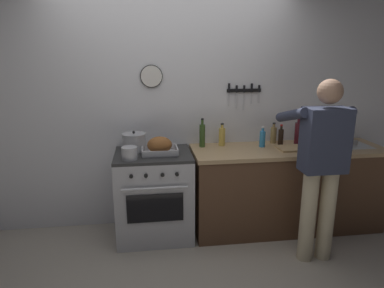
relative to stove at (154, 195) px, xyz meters
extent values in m
cube|color=silver|center=(0.22, 0.36, 0.85)|extent=(6.00, 0.10, 2.60)
cube|color=black|center=(1.00, 0.30, 1.02)|extent=(0.37, 0.02, 0.04)
cube|color=silver|center=(0.83, 0.29, 0.93)|extent=(0.01, 0.00, 0.15)
cube|color=black|center=(0.83, 0.29, 1.05)|extent=(0.02, 0.02, 0.10)
cube|color=silver|center=(0.91, 0.29, 0.92)|extent=(0.02, 0.00, 0.17)
cube|color=black|center=(0.91, 0.29, 1.04)|extent=(0.02, 0.02, 0.08)
cube|color=silver|center=(1.00, 0.29, 0.91)|extent=(0.01, 0.00, 0.19)
cube|color=black|center=(1.00, 0.29, 1.04)|extent=(0.02, 0.02, 0.08)
cube|color=silver|center=(1.08, 0.29, 0.94)|extent=(0.01, 0.00, 0.12)
cube|color=black|center=(1.08, 0.29, 1.05)|extent=(0.02, 0.02, 0.09)
cube|color=silver|center=(1.16, 0.29, 0.95)|extent=(0.02, 0.00, 0.12)
cube|color=black|center=(1.16, 0.29, 1.04)|extent=(0.02, 0.02, 0.08)
cylinder|color=white|center=(0.01, 0.29, 1.18)|extent=(0.22, 0.02, 0.22)
torus|color=black|center=(0.01, 0.29, 1.18)|extent=(0.23, 0.02, 0.23)
cube|color=brown|center=(1.42, 0.00, -0.02)|extent=(2.00, 0.62, 0.86)
cube|color=tan|center=(1.42, 0.00, 0.43)|extent=(2.03, 0.65, 0.04)
cube|color=#B2B5B7|center=(2.10, 0.02, 0.39)|extent=(0.44, 0.36, 0.11)
cube|color=#BCBCC1|center=(0.00, 0.00, -0.02)|extent=(0.76, 0.62, 0.87)
cube|color=black|center=(0.00, -0.31, 0.00)|extent=(0.53, 0.01, 0.28)
cube|color=#2D2D2D|center=(0.00, 0.00, 0.43)|extent=(0.76, 0.62, 0.03)
cylinder|color=black|center=(-0.21, -0.32, 0.33)|extent=(0.04, 0.02, 0.04)
cylinder|color=black|center=(-0.08, -0.32, 0.33)|extent=(0.04, 0.02, 0.04)
cylinder|color=black|center=(0.08, -0.32, 0.33)|extent=(0.04, 0.02, 0.04)
cylinder|color=black|center=(0.21, -0.32, 0.33)|extent=(0.04, 0.02, 0.04)
cylinder|color=silver|center=(0.00, -0.34, 0.21)|extent=(0.61, 0.02, 0.02)
cylinder|color=#C6B793|center=(1.37, -0.63, -0.02)|extent=(0.14, 0.14, 0.86)
cylinder|color=#C6B793|center=(1.55, -0.63, -0.02)|extent=(0.14, 0.14, 0.86)
cube|color=#2D3347|center=(1.46, -0.63, 0.69)|extent=(0.38, 0.22, 0.56)
sphere|color=#9E755B|center=(1.46, -0.63, 1.10)|extent=(0.21, 0.21, 0.21)
cylinder|color=#2D3347|center=(1.25, -0.39, 0.87)|extent=(0.09, 0.55, 0.22)
cylinder|color=#2D3347|center=(1.67, -0.39, 0.87)|extent=(0.09, 0.55, 0.22)
cube|color=#B7B7BC|center=(0.07, -0.05, 0.46)|extent=(0.34, 0.25, 0.01)
cube|color=#B7B7BC|center=(0.07, -0.17, 0.49)|extent=(0.34, 0.01, 0.05)
cube|color=#B7B7BC|center=(0.07, 0.08, 0.49)|extent=(0.34, 0.01, 0.05)
cube|color=#B7B7BC|center=(-0.10, -0.05, 0.49)|extent=(0.01, 0.25, 0.05)
cube|color=#B7B7BC|center=(0.24, -0.05, 0.49)|extent=(0.01, 0.25, 0.05)
ellipsoid|color=#935628|center=(0.07, -0.05, 0.54)|extent=(0.24, 0.17, 0.16)
cylinder|color=#B7B7BC|center=(-0.18, 0.12, 0.53)|extent=(0.23, 0.23, 0.17)
cylinder|color=#B2B2B7|center=(-0.18, 0.12, 0.62)|extent=(0.24, 0.24, 0.01)
sphere|color=black|center=(-0.18, 0.12, 0.64)|extent=(0.03, 0.03, 0.03)
cylinder|color=#B7B7BC|center=(-0.22, -0.18, 0.51)|extent=(0.15, 0.15, 0.12)
cube|color=tan|center=(1.47, -0.05, 0.46)|extent=(0.36, 0.24, 0.02)
cylinder|color=#47141E|center=(1.58, 0.15, 0.57)|extent=(0.07, 0.07, 0.23)
cylinder|color=#47141E|center=(1.58, 0.15, 0.71)|extent=(0.03, 0.03, 0.05)
cylinder|color=maroon|center=(1.58, 0.15, 0.74)|extent=(0.04, 0.04, 0.01)
cylinder|color=#997F4C|center=(1.33, 0.22, 0.54)|extent=(0.06, 0.06, 0.18)
cylinder|color=#997F4C|center=(1.33, 0.22, 0.64)|extent=(0.03, 0.03, 0.04)
cylinder|color=black|center=(1.33, 0.22, 0.67)|extent=(0.03, 0.03, 0.01)
cylinder|color=black|center=(1.37, 0.10, 0.54)|extent=(0.05, 0.05, 0.18)
cylinder|color=black|center=(1.37, 0.10, 0.65)|extent=(0.02, 0.02, 0.04)
cylinder|color=#B21919|center=(1.37, 0.10, 0.67)|extent=(0.03, 0.03, 0.01)
cylinder|color=#338CCC|center=(1.16, 0.08, 0.53)|extent=(0.06, 0.06, 0.17)
cylinder|color=#338CCC|center=(1.16, 0.08, 0.64)|extent=(0.03, 0.03, 0.04)
cylinder|color=white|center=(1.16, 0.08, 0.66)|extent=(0.03, 0.03, 0.01)
cylinder|color=#385623|center=(0.52, 0.17, 0.57)|extent=(0.06, 0.06, 0.24)
cylinder|color=#385623|center=(0.52, 0.17, 0.72)|extent=(0.03, 0.03, 0.05)
cylinder|color=black|center=(0.52, 0.17, 0.75)|extent=(0.03, 0.03, 0.01)
cylinder|color=gold|center=(0.74, 0.20, 0.54)|extent=(0.07, 0.07, 0.19)
cylinder|color=gold|center=(0.74, 0.20, 0.66)|extent=(0.03, 0.03, 0.04)
cylinder|color=black|center=(0.74, 0.20, 0.69)|extent=(0.03, 0.03, 0.01)
camera|label=1|loc=(-0.06, -3.29, 1.41)|focal=32.03mm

